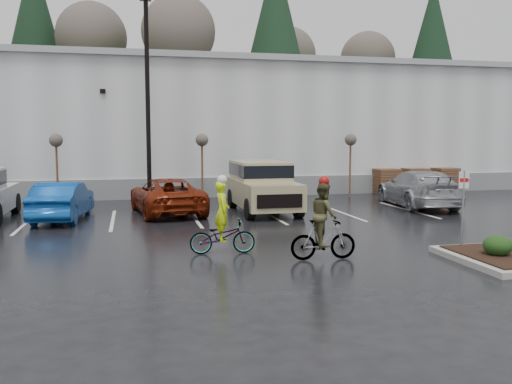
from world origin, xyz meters
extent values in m
plane|color=black|center=(0.00, 0.00, 0.00)|extent=(120.00, 120.00, 0.00)
cube|color=#BCBEC1|center=(0.00, 22.00, 3.50)|extent=(60.00, 15.00, 7.00)
cube|color=slate|center=(0.00, 14.45, 0.50)|extent=(60.00, 0.12, 1.00)
cube|color=#999B9E|center=(0.00, 22.00, 7.05)|extent=(60.50, 15.50, 0.30)
cube|color=#253E1A|center=(0.00, 45.00, 3.00)|extent=(80.00, 25.00, 6.00)
cylinder|color=black|center=(-4.00, 12.00, 4.50)|extent=(0.20, 0.20, 9.00)
cylinder|color=#502E20|center=(-8.00, 13.00, 1.40)|extent=(0.10, 0.10, 2.80)
sphere|color=#473E39|center=(-8.00, 13.00, 2.90)|extent=(0.60, 0.60, 0.60)
cylinder|color=#502E20|center=(-1.50, 13.00, 1.40)|extent=(0.10, 0.10, 2.80)
sphere|color=#473E39|center=(-1.50, 13.00, 2.90)|extent=(0.60, 0.60, 0.60)
cylinder|color=#502E20|center=(6.00, 13.00, 1.40)|extent=(0.10, 0.10, 2.80)
sphere|color=#473E39|center=(6.00, 13.00, 2.90)|extent=(0.60, 0.60, 0.60)
cube|color=#502E20|center=(8.50, 14.00, 0.68)|extent=(1.20, 1.20, 1.35)
cube|color=#502E20|center=(10.20, 14.00, 0.68)|extent=(1.20, 1.20, 1.35)
cube|color=#502E20|center=(12.00, 14.00, 0.68)|extent=(1.20, 1.20, 1.35)
ellipsoid|color=#183211|center=(4.00, -1.00, 0.41)|extent=(0.70, 0.70, 0.52)
cylinder|color=gray|center=(3.80, 0.20, 1.10)|extent=(0.05, 0.05, 2.20)
cube|color=white|center=(3.80, 0.20, 1.95)|extent=(0.30, 0.02, 0.45)
cube|color=red|center=(3.80, 0.19, 1.95)|extent=(0.26, 0.02, 0.10)
imported|color=#0D4294|center=(-7.30, 8.48, 0.72)|extent=(2.00, 4.50, 1.44)
imported|color=maroon|center=(-3.42, 9.31, 0.71)|extent=(3.01, 5.39, 1.42)
imported|color=#AAABB2|center=(7.46, 8.88, 0.80)|extent=(2.93, 5.76, 1.60)
imported|color=#3F3F44|center=(-2.49, 1.50, 0.45)|extent=(1.77, 0.73, 0.91)
imported|color=#C9EF0D|center=(-2.49, 1.50, 1.14)|extent=(0.42, 0.61, 1.59)
sphere|color=silver|center=(-2.49, 1.50, 1.97)|extent=(0.26, 0.26, 0.26)
imported|color=#3F3F44|center=(-0.13, 0.22, 0.51)|extent=(1.65, 0.54, 1.02)
imported|color=#444324|center=(-0.13, 0.22, 1.15)|extent=(0.46, 0.80, 1.61)
sphere|color=#990C0C|center=(-0.13, 0.22, 1.99)|extent=(0.27, 0.27, 0.27)
camera|label=1|loc=(-4.85, -12.48, 3.15)|focal=38.00mm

